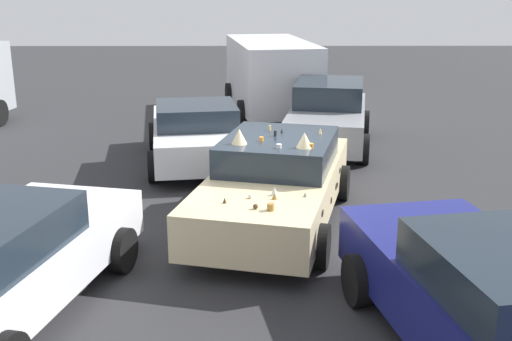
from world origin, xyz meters
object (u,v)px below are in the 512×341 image
object	(u,v)px
parked_sedan_far_left	(328,115)
parked_sedan_row_back_far	(493,300)
art_car_decorated	(276,181)
parked_sedan_behind_right	(196,133)
parked_van_behind_right	(271,74)

from	to	relation	value
parked_sedan_far_left	parked_sedan_row_back_far	bearing A→B (deg)	13.94
art_car_decorated	parked_sedan_behind_right	world-z (taller)	art_car_decorated
parked_van_behind_right	parked_sedan_far_left	size ratio (longest dim) A/B	1.19
parked_sedan_row_back_far	parked_sedan_behind_right	size ratio (longest dim) A/B	1.05
art_car_decorated	parked_sedan_row_back_far	distance (m)	4.45
parked_van_behind_right	parked_sedan_row_back_far	world-z (taller)	parked_van_behind_right
parked_sedan_far_left	art_car_decorated	bearing A→B (deg)	-5.77
art_car_decorated	parked_sedan_far_left	size ratio (longest dim) A/B	1.13
parked_sedan_far_left	parked_sedan_behind_right	xyz separation A→B (m)	(-1.43, 2.98, -0.10)
parked_van_behind_right	parked_sedan_row_back_far	xyz separation A→B (m)	(-12.77, -1.84, -0.49)
art_car_decorated	parked_sedan_row_back_far	xyz separation A→B (m)	(-3.97, -2.01, 0.02)
art_car_decorated	parked_sedan_behind_right	xyz separation A→B (m)	(3.54, 1.57, -0.03)
parked_sedan_row_back_far	art_car_decorated	bearing A→B (deg)	16.66
parked_van_behind_right	parked_sedan_row_back_far	bearing A→B (deg)	-0.34
art_car_decorated	parked_van_behind_right	world-z (taller)	parked_van_behind_right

